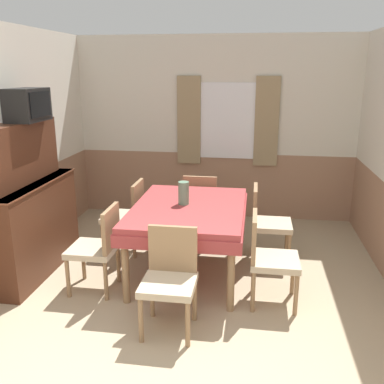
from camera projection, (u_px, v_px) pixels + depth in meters
wall_back at (216, 129)px, 6.16m from camera, size 4.38×0.10×2.60m
wall_left at (3, 152)px, 4.47m from camera, size 0.05×4.54×2.60m
dining_table at (189, 215)px, 4.46m from camera, size 1.17×1.56×0.77m
chair_head_window at (201, 203)px, 5.47m from camera, size 0.44×0.44×0.87m
chair_left_far at (128, 214)px, 5.09m from camera, size 0.44×0.44×0.87m
chair_right_far at (266, 220)px, 4.86m from camera, size 0.44×0.44×0.87m
chair_right_near at (268, 256)px, 3.94m from camera, size 0.44×0.44×0.87m
chair_head_near at (170, 276)px, 3.56m from camera, size 0.44×0.44×0.87m
chair_left_near at (99, 245)px, 4.17m from camera, size 0.44×0.44×0.87m
sideboard at (28, 211)px, 4.52m from camera, size 0.46×1.42×1.61m
tv at (28, 105)px, 4.36m from camera, size 0.29×0.50×0.33m
vase at (184, 193)px, 4.46m from camera, size 0.11×0.11×0.24m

